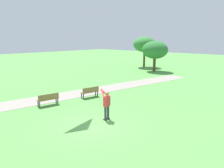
{
  "coord_description": "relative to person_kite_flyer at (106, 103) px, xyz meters",
  "views": [
    {
      "loc": [
        8.1,
        -7.36,
        4.74
      ],
      "look_at": [
        -0.0,
        1.54,
        2.11
      ],
      "focal_mm": 33.49,
      "sensor_mm": 36.0,
      "label": 1
    }
  ],
  "objects": [
    {
      "name": "park_bench_near_walkway",
      "position": [
        -4.97,
        -0.87,
        -0.54
      ],
      "size": [
        0.71,
        1.56,
        0.88
      ],
      "color": "olive",
      "rests_on": "ground"
    },
    {
      "name": "park_bench_far_walkway",
      "position": [
        -4.31,
        2.57,
        -0.54
      ],
      "size": [
        0.71,
        1.56,
        0.88
      ],
      "color": "olive",
      "rests_on": "ground"
    },
    {
      "name": "ground_plane",
      "position": [
        0.03,
        -1.08,
        -1.05
      ],
      "size": [
        120.0,
        120.0,
        0.0
      ],
      "primitive_type": "plane",
      "color": "#569947"
    },
    {
      "name": "tree_treeline_left",
      "position": [
        -11.49,
        21.13,
        2.72
      ],
      "size": [
        3.56,
        4.05,
        5.05
      ],
      "color": "brown",
      "rests_on": "ground"
    },
    {
      "name": "tree_lakeside_far",
      "position": [
        -7.79,
        18.26,
        2.05
      ],
      "size": [
        3.78,
        3.51,
        4.4
      ],
      "color": "brown",
      "rests_on": "ground"
    },
    {
      "name": "person_kite_flyer",
      "position": [
        0.0,
        0.0,
        0.0
      ],
      "size": [
        0.62,
        0.52,
        1.83
      ],
      "color": "#232328",
      "rests_on": "ground"
    },
    {
      "name": "walkway_path",
      "position": [
        -6.33,
        0.92,
        -1.04
      ],
      "size": [
        8.38,
        31.88,
        0.02
      ],
      "primitive_type": "cube",
      "rotation": [
        0.0,
        0.0,
        -0.19
      ],
      "color": "gray",
      "rests_on": "ground"
    }
  ]
}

